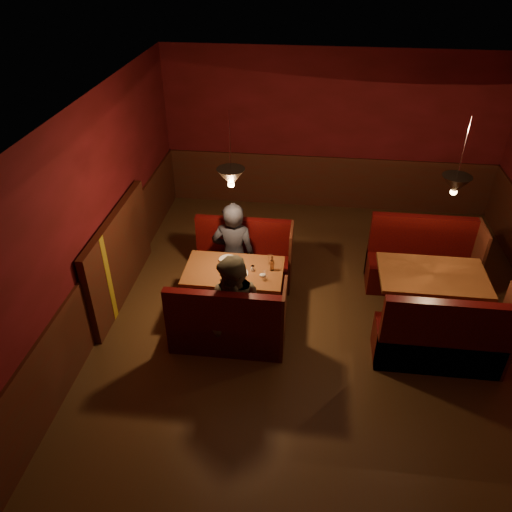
# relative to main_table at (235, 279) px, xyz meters

# --- Properties ---
(room) EXTENTS (6.02, 7.02, 2.92)m
(room) POSITION_rel_main_table_xyz_m (0.96, -0.14, 0.51)
(room) COLOR #54391F
(room) RESTS_ON ground
(main_table) EXTENTS (1.32, 0.80, 0.92)m
(main_table) POSITION_rel_main_table_xyz_m (0.00, 0.00, 0.00)
(main_table) COLOR brown
(main_table) RESTS_ON ground
(main_bench_far) EXTENTS (1.45, 0.52, 0.99)m
(main_bench_far) POSITION_rel_main_table_xyz_m (0.02, 0.75, -0.23)
(main_bench_far) COLOR black
(main_bench_far) RESTS_ON ground
(main_bench_near) EXTENTS (1.45, 0.52, 0.99)m
(main_bench_near) POSITION_rel_main_table_xyz_m (0.02, -0.75, -0.23)
(main_bench_near) COLOR black
(main_bench_near) RESTS_ON ground
(second_table) EXTENTS (1.38, 0.88, 0.78)m
(second_table) POSITION_rel_main_table_xyz_m (2.59, 0.11, 0.03)
(second_table) COLOR brown
(second_table) RESTS_ON ground
(second_bench_far) EXTENTS (1.52, 0.57, 1.09)m
(second_bench_far) POSITION_rel_main_table_xyz_m (2.62, 0.94, -0.20)
(second_bench_far) COLOR black
(second_bench_far) RESTS_ON ground
(second_bench_near) EXTENTS (1.52, 0.57, 1.09)m
(second_bench_near) POSITION_rel_main_table_xyz_m (2.62, -0.71, -0.20)
(second_bench_near) COLOR black
(second_bench_near) RESTS_ON ground
(diner_a) EXTENTS (0.64, 0.43, 1.74)m
(diner_a) POSITION_rel_main_table_xyz_m (-0.11, 0.59, 0.32)
(diner_a) COLOR black
(diner_a) RESTS_ON ground
(diner_b) EXTENTS (0.98, 0.86, 1.69)m
(diner_b) POSITION_rel_main_table_xyz_m (0.12, -0.70, 0.30)
(diner_b) COLOR #3D3729
(diner_b) RESTS_ON ground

